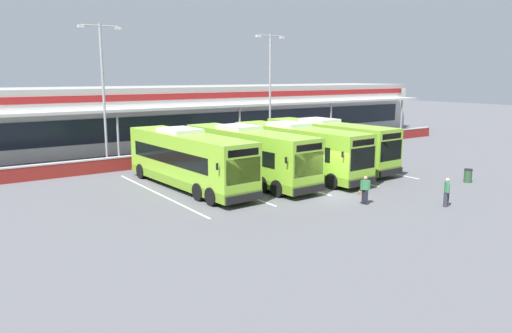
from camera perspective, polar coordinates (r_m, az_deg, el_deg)
The scene contains 17 objects.
ground_plane at distance 29.92m, azimuth 8.27°, elevation -3.25°, with size 200.00×200.00×0.00m, color #56565B.
terminal_building at distance 52.19m, azimuth -12.30°, elevation 5.89°, with size 70.00×13.00×6.00m.
red_barrier_wall at distance 41.37m, azimuth -5.52°, elevation 1.46°, with size 60.00×0.40×1.10m.
coach_bus_leftmost at distance 31.27m, azimuth -8.01°, elevation 0.71°, with size 3.39×12.26×3.78m.
coach_bus_left_centre at distance 32.90m, azimuth -1.02°, elevation 1.30°, with size 3.39×12.26×3.78m.
coach_bus_centre at distance 35.03m, azimuth 4.91°, elevation 1.84°, with size 3.39×12.26×3.78m.
coach_bus_right_centre at distance 38.48m, azimuth 8.44°, elevation 2.56°, with size 3.39×12.26×3.78m.
bay_stripe_far_west at distance 30.35m, azimuth -11.47°, elevation -3.15°, with size 0.14×13.00×0.01m, color silver.
bay_stripe_west at distance 32.18m, azimuth -4.59°, elevation -2.18°, with size 0.14×13.00×0.01m, color silver.
bay_stripe_mid_west at distance 34.43m, azimuth 1.46°, elevation -1.30°, with size 0.14×13.00×0.01m, color silver.
bay_stripe_centre at distance 37.02m, azimuth 6.71°, elevation -0.52°, with size 0.14×13.00×0.01m, color silver.
bay_stripe_mid_east at distance 39.88m, azimuth 11.24°, elevation 0.16°, with size 0.14×13.00×0.01m, color silver.
pedestrian_with_handbag at distance 27.83m, azimuth 12.71°, elevation -2.64°, with size 0.59×0.55×1.62m.
pedestrian_near_bin at distance 28.64m, azimuth 21.59°, elevation -2.73°, with size 0.44×0.45×1.62m.
lamp_post_west at distance 39.64m, azimuth -17.58°, elevation 8.95°, with size 3.24×0.28×11.00m.
lamp_post_centre at distance 47.17m, azimuth 1.68°, elevation 9.63°, with size 3.24×0.28×11.00m.
litter_bin at distance 35.78m, azimuth 23.72°, elevation -0.99°, with size 0.54×0.54×0.93m.
Camera 1 is at (-19.93, -21.15, 7.14)m, focal length 33.91 mm.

